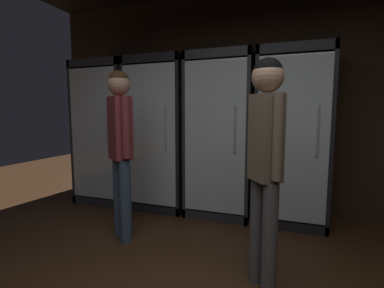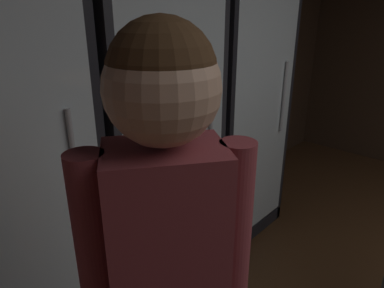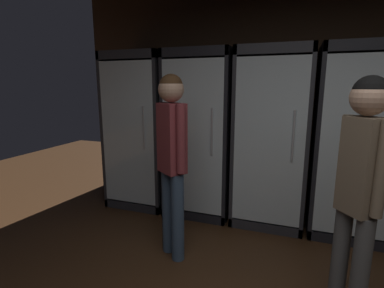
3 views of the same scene
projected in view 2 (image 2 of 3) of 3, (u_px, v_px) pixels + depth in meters
wall_back at (153, 48)px, 2.37m from camera, size 6.00×0.06×2.80m
cooler_center at (134, 138)px, 2.00m from camera, size 0.77×0.67×1.94m
cooler_right at (220, 110)px, 2.57m from camera, size 0.77×0.67×1.94m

